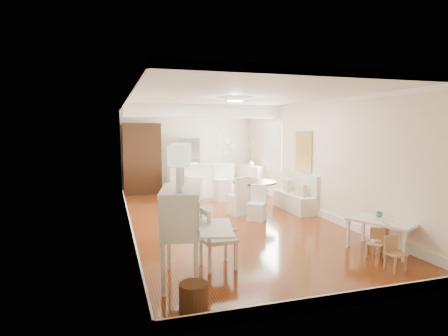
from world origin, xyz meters
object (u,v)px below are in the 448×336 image
bar_stool_right (222,184)px  dining_table (255,196)px  kids_chair_a (375,244)px  kids_chair_c (396,253)px  slip_chair_near (257,203)px  pantry_cabinet (142,159)px  kids_chair_b (378,239)px  slip_chair_far (238,195)px  gustavian_armchair (218,238)px  fridge (199,165)px  wicker_basket (194,298)px  bar_stool_left (193,181)px  breakfast_counter (201,180)px  secretary_bureau (181,235)px  sideboard (252,179)px  kids_table (382,235)px

bar_stool_right → dining_table: bearing=-82.9°
kids_chair_a → kids_chair_c: kids_chair_c is taller
slip_chair_near → bar_stool_right: bearing=129.3°
bar_stool_right → pantry_cabinet: pantry_cabinet is taller
kids_chair_a → kids_chair_b: 0.20m
slip_chair_near → slip_chair_far: slip_chair_far is taller
gustavian_armchair → fridge: 7.10m
gustavian_armchair → pantry_cabinet: 7.04m
wicker_basket → bar_stool_left: bar_stool_left is taller
kids_chair_b → breakfast_counter: size_ratio=0.28×
bar_stool_left → fridge: bearing=63.7°
pantry_cabinet → fridge: pantry_cabinet is taller
secretary_bureau → wicker_basket: size_ratio=3.84×
slip_chair_far → dining_table: bearing=-173.3°
kids_chair_c → dining_table: dining_table is taller
gustavian_armchair → slip_chair_near: bearing=-37.6°
secretary_bureau → breakfast_counter: (1.80, 6.26, -0.15)m
slip_chair_near → bar_stool_right: 2.48m
breakfast_counter → sideboard: (1.81, 0.24, -0.07)m
dining_table → bar_stool_right: 1.57m
wicker_basket → slip_chair_near: slip_chair_near is taller
wicker_basket → dining_table: dining_table is taller
gustavian_armchair → kids_chair_b: bearing=-99.8°
breakfast_counter → bar_stool_left: size_ratio=1.86×
kids_table → kids_chair_c: 0.92m
secretary_bureau → fridge: 7.58m
slip_chair_near → bar_stool_left: bearing=142.9°
slip_chair_near → sideboard: size_ratio=0.86×
secretary_bureau → bar_stool_left: (1.48, 5.92, -0.11)m
kids_chair_c → dining_table: 4.48m
wicker_basket → fridge: fridge is taller
slip_chair_near → pantry_cabinet: size_ratio=0.35×
kids_chair_a → bar_stool_right: bearing=156.6°
kids_chair_a → bar_stool_left: bar_stool_left is taller
bar_stool_left → gustavian_armchair: bearing=-104.7°
pantry_cabinet → kids_table: bearing=-63.7°
wicker_basket → bar_stool_right: 6.73m
kids_chair_a → kids_chair_c: bearing=-39.7°
kids_table → bar_stool_right: 5.33m
bar_stool_left → kids_chair_c: bearing=-81.5°
dining_table → slip_chair_far: 0.59m
kids_table → kids_chair_c: (-0.43, -0.81, -0.01)m
bar_stool_left → bar_stool_right: 0.90m
secretary_bureau → slip_chair_near: (2.32, 2.93, -0.26)m
kids_chair_b → kids_chair_c: 0.68m
pantry_cabinet → slip_chair_far: bearing=-61.0°
kids_chair_b → breakfast_counter: 6.37m
gustavian_armchair → breakfast_counter: size_ratio=0.45×
dining_table → bar_stool_right: bearing=106.0°
kids_chair_b → pantry_cabinet: 8.00m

